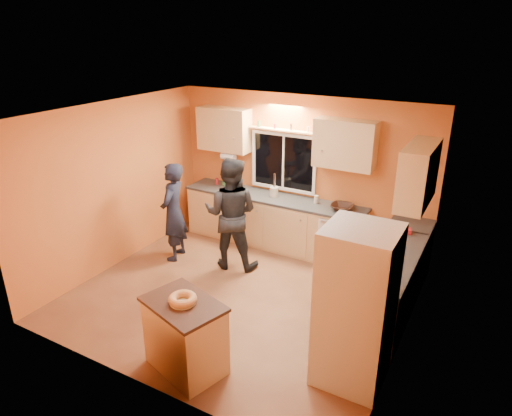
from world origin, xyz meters
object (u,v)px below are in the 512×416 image
Objects in this scene: island at (185,335)px; person_right at (331,289)px; refrigerator at (356,307)px; person_left at (173,212)px; person_center at (231,214)px.

person_right reaches higher than island.
person_right is at bearing 137.89° from refrigerator.
refrigerator is at bearing 41.51° from island.
person_right is (3.04, -0.94, -0.00)m from person_left.
refrigerator is at bearing 132.94° from person_center.
person_center is at bearing 148.41° from refrigerator.
person_left is 3.18m from person_right.
person_center reaches higher than person_left.
person_center is (0.95, 0.23, 0.08)m from person_left.
refrigerator is at bearing -143.89° from person_right.
refrigerator reaches higher than person_center.
refrigerator is 1.11× the size of person_right.
person_center is (-0.82, 2.28, 0.46)m from island.
island is 1.73m from person_right.
person_left is at bearing -1.96° from person_center.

